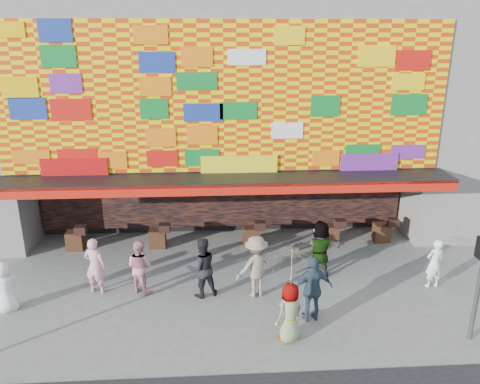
{
  "coord_description": "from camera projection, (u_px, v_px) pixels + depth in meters",
  "views": [
    {
      "loc": [
        -0.43,
        -11.45,
        7.55
      ],
      "look_at": [
        0.41,
        2.0,
        2.99
      ],
      "focal_mm": 35.0,
      "sensor_mm": 36.0,
      "label": 1
    }
  ],
  "objects": [
    {
      "name": "ground",
      "position": [
        230.0,
        314.0,
        13.27
      ],
      "size": [
        90.0,
        90.0,
        0.0
      ],
      "primitive_type": "plane",
      "color": "slate",
      "rests_on": "ground"
    },
    {
      "name": "parasol",
      "position": [
        292.0,
        266.0,
        11.48
      ],
      "size": [
        1.03,
        1.05,
        1.85
      ],
      "color": "beige",
      "rests_on": "ground"
    },
    {
      "name": "ped_g",
      "position": [
        290.0,
        313.0,
        11.91
      ],
      "size": [
        0.95,
        0.86,
        1.63
      ],
      "primitive_type": "imported",
      "rotation": [
        0.0,
        0.0,
        3.69
      ],
      "color": "gray",
      "rests_on": "ground"
    },
    {
      "name": "ped_i",
      "position": [
        140.0,
        266.0,
        14.21
      ],
      "size": [
        1.04,
        0.98,
        1.69
      ],
      "primitive_type": "imported",
      "rotation": [
        0.0,
        0.0,
        2.59
      ],
      "color": "pink",
      "rests_on": "ground"
    },
    {
      "name": "ped_e",
      "position": [
        313.0,
        289.0,
        12.74
      ],
      "size": [
        1.19,
        0.65,
        1.92
      ],
      "primitive_type": "imported",
      "rotation": [
        0.0,
        0.0,
        3.31
      ],
      "color": "#304354",
      "rests_on": "ground"
    },
    {
      "name": "ped_d",
      "position": [
        256.0,
        267.0,
        13.94
      ],
      "size": [
        1.42,
        1.08,
        1.94
      ],
      "primitive_type": "imported",
      "rotation": [
        0.0,
        0.0,
        3.47
      ],
      "color": "gray",
      "rests_on": "ground"
    },
    {
      "name": "ped_h",
      "position": [
        434.0,
        263.0,
        14.49
      ],
      "size": [
        0.65,
        0.5,
        1.61
      ],
      "primitive_type": "imported",
      "rotation": [
        0.0,
        0.0,
        3.35
      ],
      "color": "white",
      "rests_on": "ground"
    },
    {
      "name": "ped_f",
      "position": [
        320.0,
        249.0,
        15.07
      ],
      "size": [
        1.84,
        0.72,
        1.94
      ],
      "primitive_type": "imported",
      "rotation": [
        0.0,
        0.0,
        3.23
      ],
      "color": "gray",
      "rests_on": "ground"
    },
    {
      "name": "shop_building",
      "position": [
        221.0,
        93.0,
        19.32
      ],
      "size": [
        15.2,
        9.4,
        10.0
      ],
      "color": "gray",
      "rests_on": "ground"
    },
    {
      "name": "ped_a",
      "position": [
        6.0,
        287.0,
        13.21
      ],
      "size": [
        0.88,
        0.77,
        1.51
      ],
      "primitive_type": "imported",
      "rotation": [
        0.0,
        0.0,
        3.62
      ],
      "color": "white",
      "rests_on": "ground"
    },
    {
      "name": "ped_c",
      "position": [
        202.0,
        268.0,
        13.95
      ],
      "size": [
        1.09,
        0.97,
        1.87
      ],
      "primitive_type": "imported",
      "rotation": [
        0.0,
        0.0,
        3.48
      ],
      "color": "black",
      "rests_on": "ground"
    },
    {
      "name": "ped_b",
      "position": [
        95.0,
        266.0,
        14.14
      ],
      "size": [
        0.74,
        0.57,
        1.8
      ],
      "primitive_type": "imported",
      "rotation": [
        0.0,
        0.0,
        2.91
      ],
      "color": "#F59EB9",
      "rests_on": "ground"
    }
  ]
}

